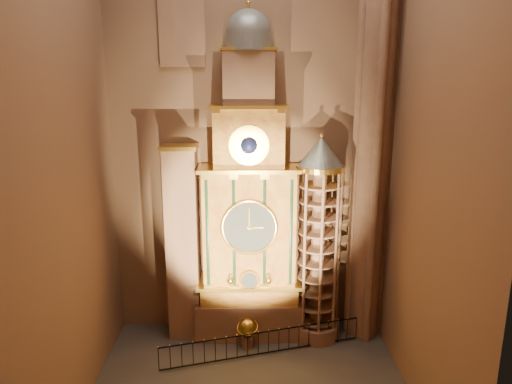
{
  "coord_description": "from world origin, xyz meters",
  "views": [
    {
      "loc": [
        -0.06,
        -17.17,
        13.22
      ],
      "look_at": [
        0.31,
        3.0,
        8.31
      ],
      "focal_mm": 32.0,
      "sensor_mm": 36.0,
      "label": 1
    }
  ],
  "objects_px": {
    "stair_turret": "(318,242)",
    "celestial_globe": "(247,331)",
    "iron_railing": "(263,343)",
    "astronomical_clock": "(249,214)",
    "portrait_tower": "(183,243)"
  },
  "relations": [
    {
      "from": "stair_turret",
      "to": "celestial_globe",
      "type": "height_order",
      "value": "stair_turret"
    },
    {
      "from": "portrait_tower",
      "to": "iron_railing",
      "type": "distance_m",
      "value": 6.41
    },
    {
      "from": "stair_turret",
      "to": "iron_railing",
      "type": "relative_size",
      "value": 1.1
    },
    {
      "from": "portrait_tower",
      "to": "stair_turret",
      "type": "bearing_deg",
      "value": -2.33
    },
    {
      "from": "celestial_globe",
      "to": "stair_turret",
      "type": "bearing_deg",
      "value": 16.94
    },
    {
      "from": "celestial_globe",
      "to": "iron_railing",
      "type": "xyz_separation_m",
      "value": [
        0.79,
        -0.71,
        -0.27
      ]
    },
    {
      "from": "portrait_tower",
      "to": "iron_railing",
      "type": "xyz_separation_m",
      "value": [
        4.08,
        -2.09,
        -4.48
      ]
    },
    {
      "from": "astronomical_clock",
      "to": "portrait_tower",
      "type": "distance_m",
      "value": 3.73
    },
    {
      "from": "iron_railing",
      "to": "astronomical_clock",
      "type": "bearing_deg",
      "value": 108.08
    },
    {
      "from": "astronomical_clock",
      "to": "celestial_globe",
      "type": "distance_m",
      "value": 5.9
    },
    {
      "from": "portrait_tower",
      "to": "celestial_globe",
      "type": "height_order",
      "value": "portrait_tower"
    },
    {
      "from": "astronomical_clock",
      "to": "stair_turret",
      "type": "height_order",
      "value": "astronomical_clock"
    },
    {
      "from": "celestial_globe",
      "to": "iron_railing",
      "type": "bearing_deg",
      "value": -41.91
    },
    {
      "from": "astronomical_clock",
      "to": "stair_turret",
      "type": "distance_m",
      "value": 3.78
    },
    {
      "from": "portrait_tower",
      "to": "celestial_globe",
      "type": "distance_m",
      "value": 5.52
    }
  ]
}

